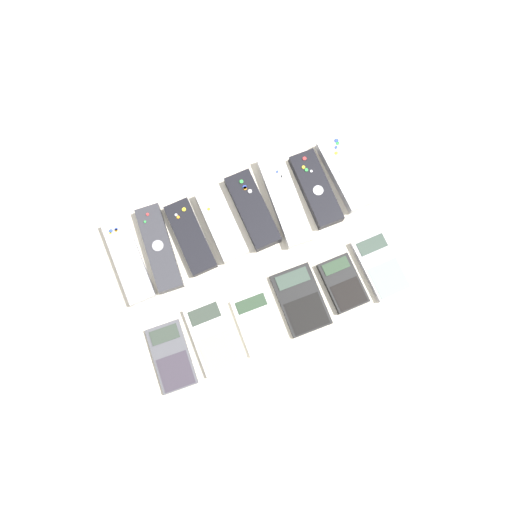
{
  "coord_description": "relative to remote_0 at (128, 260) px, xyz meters",
  "views": [
    {
      "loc": [
        -0.1,
        -0.2,
        1.03
      ],
      "look_at": [
        0.0,
        0.03,
        0.01
      ],
      "focal_mm": 35.0,
      "sensor_mm": 36.0,
      "label": 1
    }
  ],
  "objects": [
    {
      "name": "calculator_5",
      "position": [
        0.49,
        -0.22,
        -0.0
      ],
      "size": [
        0.08,
        0.14,
        0.02
      ],
      "rotation": [
        0.0,
        0.0,
        0.01
      ],
      "color": "#B2B2B7",
      "rests_on": "ground_plane"
    },
    {
      "name": "calculator_3",
      "position": [
        0.3,
        -0.22,
        -0.0
      ],
      "size": [
        0.09,
        0.14,
        0.01
      ],
      "rotation": [
        0.0,
        0.0,
        -0.03
      ],
      "color": "black",
      "rests_on": "ground_plane"
    },
    {
      "name": "remote_7",
      "position": [
        0.5,
        0.0,
        0.0
      ],
      "size": [
        0.06,
        0.17,
        0.03
      ],
      "rotation": [
        0.0,
        0.0,
        0.03
      ],
      "color": "silver",
      "rests_on": "ground_plane"
    },
    {
      "name": "calculator_2",
      "position": [
        0.2,
        -0.23,
        -0.0
      ],
      "size": [
        0.08,
        0.12,
        0.01
      ],
      "rotation": [
        0.0,
        0.0,
        -0.04
      ],
      "color": "silver",
      "rests_on": "ground_plane"
    },
    {
      "name": "calculator_4",
      "position": [
        0.4,
        -0.22,
        -0.0
      ],
      "size": [
        0.07,
        0.11,
        0.02
      ],
      "rotation": [
        0.0,
        0.0,
        -0.0
      ],
      "color": "black",
      "rests_on": "ground_plane"
    },
    {
      "name": "ground_plane",
      "position": [
        0.25,
        -0.13,
        -0.01
      ],
      "size": [
        3.0,
        3.0,
        0.0
      ],
      "primitive_type": "plane",
      "color": "beige"
    },
    {
      "name": "calculator_0",
      "position": [
        0.01,
        -0.22,
        -0.0
      ],
      "size": [
        0.08,
        0.14,
        0.01
      ],
      "rotation": [
        0.0,
        0.0,
        -0.06
      ],
      "color": "#4C4C51",
      "rests_on": "ground_plane"
    },
    {
      "name": "remote_3",
      "position": [
        0.21,
        -0.0,
        0.0
      ],
      "size": [
        0.06,
        0.16,
        0.03
      ],
      "rotation": [
        0.0,
        0.0,
        0.02
      ],
      "color": "silver",
      "rests_on": "ground_plane"
    },
    {
      "name": "calculator_1",
      "position": [
        0.11,
        -0.22,
        -0.0
      ],
      "size": [
        0.08,
        0.15,
        0.02
      ],
      "rotation": [
        0.0,
        0.0,
        -0.02
      ],
      "color": "silver",
      "rests_on": "ground_plane"
    },
    {
      "name": "remote_5",
      "position": [
        0.36,
        -0.0,
        0.0
      ],
      "size": [
        0.07,
        0.21,
        0.03
      ],
      "rotation": [
        0.0,
        0.0,
        -0.07
      ],
      "color": "white",
      "rests_on": "ground_plane"
    },
    {
      "name": "remote_4",
      "position": [
        0.28,
        0.0,
        0.0
      ],
      "size": [
        0.06,
        0.18,
        0.03
      ],
      "rotation": [
        0.0,
        0.0,
        0.02
      ],
      "color": "black",
      "rests_on": "ground_plane"
    },
    {
      "name": "remote_1",
      "position": [
        0.07,
        -0.0,
        0.0
      ],
      "size": [
        0.07,
        0.19,
        0.03
      ],
      "rotation": [
        0.0,
        0.0,
        -0.07
      ],
      "color": "#333338",
      "rests_on": "ground_plane"
    },
    {
      "name": "remote_6",
      "position": [
        0.43,
        -0.01,
        0.0
      ],
      "size": [
        0.06,
        0.17,
        0.03
      ],
      "rotation": [
        0.0,
        0.0,
        -0.02
      ],
      "color": "black",
      "rests_on": "ground_plane"
    },
    {
      "name": "remote_2",
      "position": [
        0.14,
        -0.0,
        -0.0
      ],
      "size": [
        0.06,
        0.17,
        0.02
      ],
      "rotation": [
        0.0,
        0.0,
        0.03
      ],
      "color": "black",
      "rests_on": "ground_plane"
    },
    {
      "name": "remote_0",
      "position": [
        0.0,
        0.0,
        0.0
      ],
      "size": [
        0.06,
        0.19,
        0.02
      ],
      "rotation": [
        0.0,
        0.0,
        0.01
      ],
      "color": "#B7B7BC",
      "rests_on": "ground_plane"
    }
  ]
}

